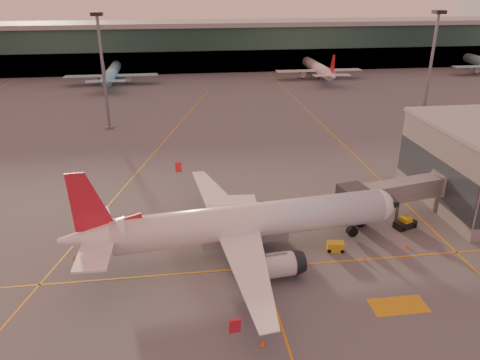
{
  "coord_description": "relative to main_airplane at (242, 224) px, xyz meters",
  "views": [
    {
      "loc": [
        -4.13,
        -41.65,
        31.81
      ],
      "look_at": [
        4.33,
        20.26,
        5.0
      ],
      "focal_mm": 35.0,
      "sensor_mm": 36.0,
      "label": 1
    }
  ],
  "objects": [
    {
      "name": "terminal",
      "position": [
        -2.97,
        133.12,
        4.61
      ],
      "size": [
        400.0,
        20.0,
        17.6
      ],
      "color": "#19382D",
      "rests_on": "ground"
    },
    {
      "name": "cone_wing_right",
      "position": [
        -0.32,
        -16.5,
        -3.85
      ],
      "size": [
        0.48,
        0.48,
        0.61
      ],
      "color": "#FF560D",
      "rests_on": "ground"
    },
    {
      "name": "catering_truck",
      "position": [
        -0.67,
        5.08,
        -1.27
      ],
      "size": [
        6.71,
        3.38,
        5.07
      ],
      "rotation": [
        0.0,
        0.0,
        -0.07
      ],
      "color": "#A23517",
      "rests_on": "ground"
    },
    {
      "name": "mast_west_near",
      "position": [
        -22.97,
        57.33,
        10.72
      ],
      "size": [
        2.4,
        2.4,
        25.6
      ],
      "color": "slate",
      "rests_on": "ground"
    },
    {
      "name": "cone_wing_left",
      "position": [
        -0.36,
        17.66,
        -3.9
      ],
      "size": [
        0.41,
        0.41,
        0.52
      ],
      "color": "#FF560D",
      "rests_on": "ground"
    },
    {
      "name": "cone_tail",
      "position": [
        -20.74,
        1.2,
        -3.88
      ],
      "size": [
        0.43,
        0.43,
        0.55
      ],
      "color": "#FF560D",
      "rests_on": "ground"
    },
    {
      "name": "pushback_tug",
      "position": [
        23.45,
        3.36,
        -3.51
      ],
      "size": [
        3.43,
        2.6,
        1.57
      ],
      "rotation": [
        0.0,
        0.0,
        0.36
      ],
      "color": "black",
      "rests_on": "ground"
    },
    {
      "name": "gpu_cart",
      "position": [
        11.88,
        -1.22,
        -3.54
      ],
      "size": [
        2.32,
        1.66,
        1.24
      ],
      "rotation": [
        0.0,
        0.0,
        -0.2
      ],
      "color": "gold",
      "rests_on": "ground"
    },
    {
      "name": "jet_bridge",
      "position": [
        24.45,
        6.01,
        0.13
      ],
      "size": [
        19.42,
        7.03,
        6.18
      ],
      "color": "slate",
      "rests_on": "ground"
    },
    {
      "name": "mast_east_near",
      "position": [
        52.03,
        53.33,
        10.72
      ],
      "size": [
        2.4,
        2.4,
        25.6
      ],
      "color": "slate",
      "rests_on": "ground"
    },
    {
      "name": "cone_nose",
      "position": [
        21.31,
        -1.5,
        -3.84
      ],
      "size": [
        0.5,
        0.5,
        0.63
      ],
      "color": "#FF560D",
      "rests_on": "ground"
    },
    {
      "name": "distant_aircraft_row",
      "position": [
        7.87,
        109.33,
        -4.15
      ],
      "size": [
        350.0,
        34.0,
        13.0
      ],
      "color": "#80C8D7",
      "rests_on": "ground"
    },
    {
      "name": "taxi_markings",
      "position": [
        -10.29,
        35.82,
        -4.14
      ],
      "size": [
        100.12,
        173.0,
        0.01
      ],
      "color": "#C98B12",
      "rests_on": "ground"
    },
    {
      "name": "cone_fwd",
      "position": [
        14.67,
        -3.95,
        -3.85
      ],
      "size": [
        0.48,
        0.48,
        0.61
      ],
      "color": "#FF560D",
      "rests_on": "ground"
    },
    {
      "name": "main_airplane",
      "position": [
        0.0,
        0.0,
        0.0
      ],
      "size": [
        42.29,
        38.22,
        12.76
      ],
      "rotation": [
        0.0,
        0.0,
        0.11
      ],
      "color": "white",
      "rests_on": "ground"
    },
    {
      "name": "ground",
      "position": [
        -2.97,
        -8.67,
        -4.15
      ],
      "size": [
        600.0,
        600.0,
        0.0
      ],
      "primitive_type": "plane",
      "color": "#4C4F54",
      "rests_on": "ground"
    }
  ]
}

